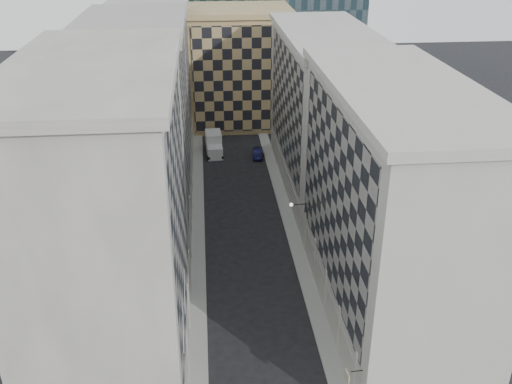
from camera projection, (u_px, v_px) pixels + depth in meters
sidewalk_west at (198, 232)px, 63.55m from camera, size 1.50×100.00×0.15m
sidewalk_east at (291, 228)px, 64.43m from camera, size 1.50×100.00×0.15m
bldg_left_a at (113, 227)px, 40.92m from camera, size 10.80×22.80×23.70m
bldg_left_b at (140, 130)px, 60.83m from camera, size 10.80×22.80×22.70m
bldg_left_c at (154, 80)px, 80.73m from camera, size 10.80×22.80×21.70m
bldg_right_a at (389, 207)px, 46.98m from camera, size 10.80×26.80×20.70m
bldg_right_b at (324, 111)px, 71.35m from camera, size 10.80×28.80×19.70m
tan_block at (239, 66)px, 93.96m from camera, size 16.80×14.80×18.80m
flagpoles_left at (184, 309)px, 38.54m from camera, size 0.10×6.33×2.33m
bracket_lamp at (293, 205)px, 56.30m from camera, size 1.98×0.36×0.36m
box_truck at (214, 145)px, 84.29m from camera, size 2.53×5.65×3.04m
dark_car at (258, 153)px, 83.21m from camera, size 1.78×4.02×1.28m
shop_sign at (348, 376)px, 38.59m from camera, size 1.18×0.81×0.89m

